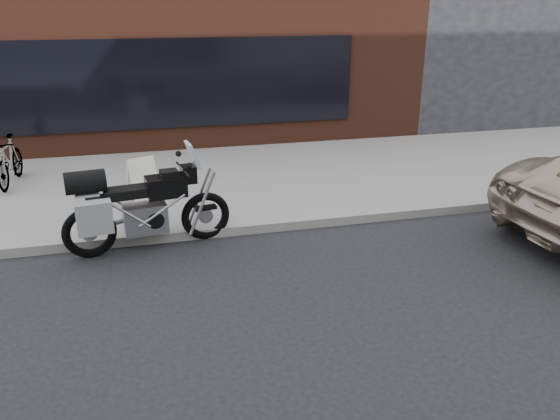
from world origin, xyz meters
name	(u,v)px	position (x,y,z in m)	size (l,w,h in m)	color
ground	(380,395)	(0.00, 0.00, 0.00)	(120.00, 120.00, 0.00)	black
near_sidewalk	(245,173)	(0.00, 7.00, 0.07)	(44.00, 6.00, 0.15)	gray
storefront	(136,43)	(-2.00, 13.98, 2.25)	(14.00, 10.07, 4.50)	#5A2B1D
neighbour_building	(489,14)	(10.00, 14.00, 3.00)	(10.00, 10.00, 6.00)	#242429
motorcycle	(137,207)	(-2.16, 3.85, 0.67)	(2.46, 1.02, 1.56)	black
bicycle_rear	(9,161)	(-4.52, 7.16, 0.62)	(0.44, 1.55, 0.93)	gray
sandwich_sign	(142,179)	(-2.07, 5.68, 0.53)	(0.61, 0.59, 0.77)	white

